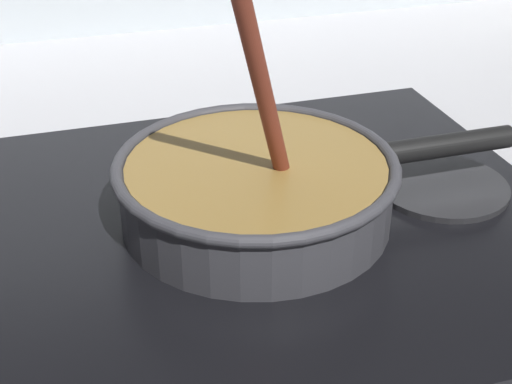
{
  "coord_description": "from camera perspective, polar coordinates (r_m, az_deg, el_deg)",
  "views": [
    {
      "loc": [
        -0.15,
        -0.35,
        0.36
      ],
      "look_at": [
        0.01,
        0.18,
        0.04
      ],
      "focal_mm": 50.94,
      "sensor_mm": 36.0,
      "label": 1
    }
  ],
  "objects": [
    {
      "name": "hob_plate",
      "position": [
        0.66,
        0.0,
        -2.54
      ],
      "size": [
        0.56,
        0.48,
        0.01
      ],
      "primitive_type": "cube",
      "color": "black",
      "rests_on": "ground"
    },
    {
      "name": "burner_ring",
      "position": [
        0.65,
        0.0,
        -1.8
      ],
      "size": [
        0.17,
        0.17,
        0.01
      ],
      "primitive_type": "torus",
      "color": "#592D0C",
      "rests_on": "hob_plate"
    },
    {
      "name": "cooking_pan",
      "position": [
        0.64,
        0.15,
        0.44
      ],
      "size": [
        0.38,
        0.25,
        0.25
      ],
      "color": "#38383D",
      "rests_on": "hob_plate"
    },
    {
      "name": "ground",
      "position": [
        0.54,
        4.79,
        -14.67
      ],
      "size": [
        2.4,
        1.6,
        0.04
      ],
      "primitive_type": "cube",
      "color": "#B7B7BC"
    },
    {
      "name": "spare_burner",
      "position": [
        0.72,
        14.32,
        0.47
      ],
      "size": [
        0.13,
        0.13,
        0.01
      ],
      "primitive_type": "cylinder",
      "color": "#262628",
      "rests_on": "hob_plate"
    }
  ]
}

